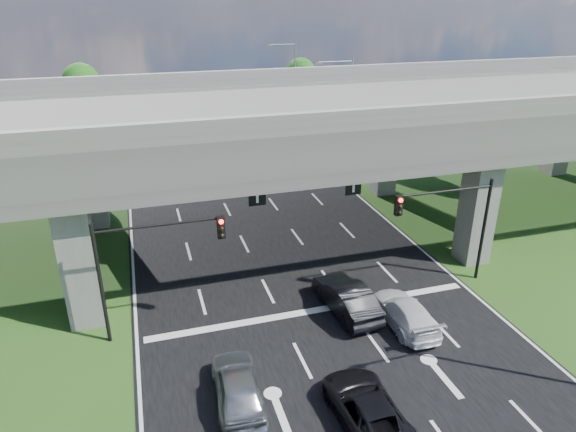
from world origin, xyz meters
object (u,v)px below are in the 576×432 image
car_dark (346,297)px  car_trailing (367,409)px  signal_right (452,215)px  signal_left (148,256)px  car_silver (238,386)px  car_white (405,312)px  streetlight_beyond (292,79)px  streetlight_far (346,107)px

car_dark → car_trailing: 7.45m
signal_right → signal_left: same height
car_dark → car_silver: bearing=30.5°
signal_left → car_dark: bearing=-5.8°
car_dark → car_white: car_dark is taller
signal_left → streetlight_beyond: bearing=63.6°
signal_right → streetlight_beyond: streetlight_beyond is taller
car_trailing → car_dark: bearing=-107.7°
signal_right → signal_left: bearing=180.0°
car_silver → signal_left: bearing=-59.7°
streetlight_far → car_white: bearing=-105.3°
car_white → car_dark: bearing=-39.1°
streetlight_beyond → signal_right: bearing=-93.6°
car_silver → car_dark: car_dark is taller
signal_left → streetlight_far: 26.95m
car_white → car_trailing: (-4.44, -5.26, -0.00)m
car_silver → car_dark: size_ratio=0.93×
car_silver → car_trailing: (4.41, -2.50, -0.10)m
streetlight_beyond → car_dark: (-8.56, -37.00, -5.01)m
car_trailing → car_white: bearing=-131.2°
car_silver → car_dark: (6.56, 4.64, 0.03)m
streetlight_far → streetlight_beyond: size_ratio=1.00×
car_silver → streetlight_far: bearing=-116.9°
signal_right → car_dark: size_ratio=1.23×
car_trailing → signal_right: bearing=-137.2°
signal_right → car_white: 6.00m
car_dark → streetlight_beyond: bearing=-107.7°
car_silver → car_trailing: bearing=154.1°
streetlight_beyond → car_dark: bearing=-103.0°
streetlight_beyond → car_white: streetlight_beyond is taller
car_trailing → car_silver: bearing=-30.5°
streetlight_beyond → car_white: (-6.27, -38.88, -5.14)m
car_white → car_trailing: size_ratio=0.96×
streetlight_far → car_trailing: bearing=-110.8°
car_white → car_trailing: bearing=50.1°
streetlight_beyond → car_trailing: (-10.71, -44.13, -5.14)m
signal_left → car_silver: size_ratio=1.32×
signal_right → signal_left: 15.65m
signal_right → car_dark: bearing=-171.5°
streetlight_beyond → car_silver: streetlight_beyond is taller
signal_left → streetlight_beyond: (17.92, 36.06, 1.66)m
signal_right → streetlight_beyond: size_ratio=0.60×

